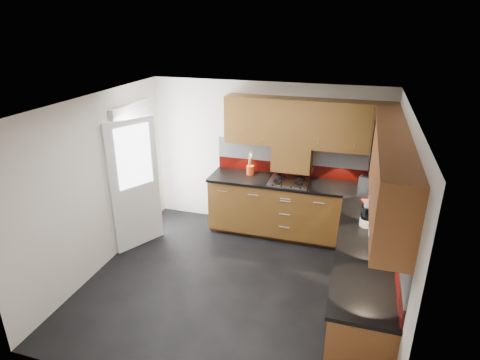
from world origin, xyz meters
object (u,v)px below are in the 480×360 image
(utensil_pot, at_px, (250,169))
(toaster, at_px, (368,182))
(gas_hob, at_px, (289,181))
(food_processor, at_px, (368,216))

(utensil_pot, height_order, toaster, utensil_pot)
(gas_hob, xyz_separation_m, toaster, (1.16, 0.15, 0.07))
(utensil_pot, bearing_deg, gas_hob, -12.28)
(gas_hob, height_order, toaster, toaster)
(utensil_pot, xyz_separation_m, toaster, (1.82, 0.00, -0.01))
(utensil_pot, relative_size, toaster, 1.57)
(toaster, xyz_separation_m, food_processor, (-0.00, -1.25, 0.05))
(utensil_pot, distance_m, food_processor, 2.21)
(gas_hob, xyz_separation_m, utensil_pot, (-0.66, 0.14, 0.08))
(gas_hob, xyz_separation_m, food_processor, (1.16, -1.10, 0.12))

